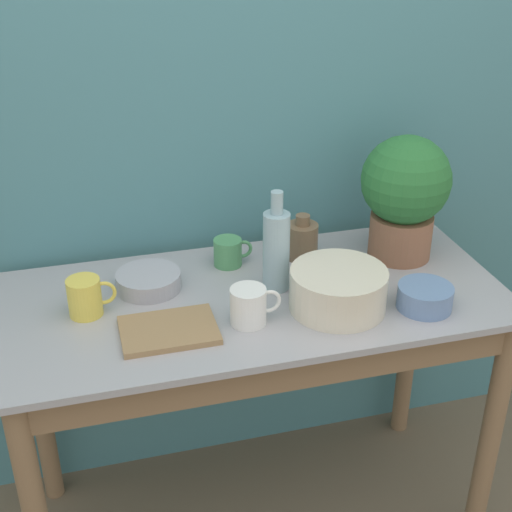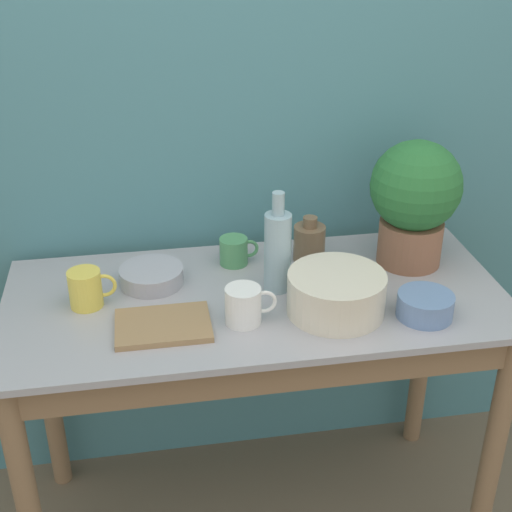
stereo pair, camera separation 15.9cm
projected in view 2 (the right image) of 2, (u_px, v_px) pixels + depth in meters
name	position (u px, v px, depth m)	size (l,w,h in m)	color
wall_back	(235.00, 123.00, 2.08)	(6.00, 0.05, 2.40)	teal
counter_table	(258.00, 351.00, 1.99)	(1.36, 0.63, 0.83)	#846647
potted_plant	(415.00, 198.00, 2.01)	(0.26, 0.26, 0.37)	#8C5B42
bowl_wash_large	(336.00, 293.00, 1.84)	(0.25, 0.25, 0.11)	beige
bottle_tall	(278.00, 250.00, 1.91)	(0.07, 0.07, 0.29)	#93B2BC
bottle_short	(309.00, 242.00, 2.09)	(0.09, 0.09, 0.14)	brown
mug_yellow	(86.00, 289.00, 1.87)	(0.13, 0.09, 0.10)	#E5CC4C
mug_green	(234.00, 251.00, 2.08)	(0.11, 0.08, 0.08)	#4C935B
mug_white	(244.00, 305.00, 1.80)	(0.13, 0.09, 0.10)	white
bowl_small_steel	(152.00, 276.00, 1.98)	(0.18, 0.18, 0.05)	#A8A8B2
bowl_small_blue	(425.00, 306.00, 1.83)	(0.15, 0.15, 0.06)	#6684B2
tray_board	(163.00, 325.00, 1.79)	(0.24, 0.17, 0.02)	#99754C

